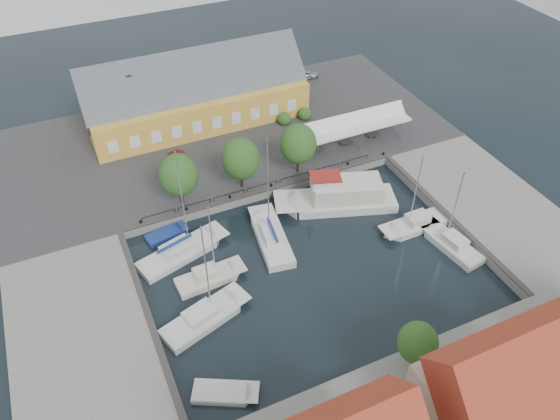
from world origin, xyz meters
name	(u,v)px	position (x,y,z in m)	size (l,w,h in m)	color
ground	(305,257)	(0.00, 0.00, 0.00)	(140.00, 140.00, 0.00)	black
north_quay	(226,138)	(0.00, 23.00, 0.50)	(56.00, 26.00, 1.00)	#2D2D30
west_quay	(85,345)	(-22.00, -2.00, 0.50)	(12.00, 24.00, 1.00)	slate
east_quay	(491,206)	(22.00, -2.00, 0.50)	(12.00, 24.00, 1.00)	slate
quay_edge_fittings	(285,220)	(0.02, 4.75, 1.06)	(56.00, 24.72, 0.40)	#383533
warehouse	(191,96)	(-2.60, 28.36, 4.43)	(28.56, 14.00, 9.55)	gold
tent_canopy	(355,124)	(14.00, 14.50, 3.68)	(14.00, 4.00, 2.83)	white
quay_trees	(241,159)	(-2.00, 12.00, 4.88)	(18.20, 4.20, 6.30)	black
car_silver	(305,74)	(16.08, 32.35, 1.68)	(1.61, 4.01, 1.37)	#A5A7AD
car_red	(182,160)	(-6.99, 18.90, 1.66)	(1.40, 4.02, 1.32)	maroon
center_sailboat	(271,239)	(-2.16, 3.42, 0.36)	(4.07, 9.57, 12.74)	silver
trawler	(340,198)	(7.17, 5.61, 1.02)	(14.04, 8.15, 5.00)	silver
east_boat_b	(414,226)	(12.55, -0.97, 0.26)	(7.51, 2.56, 10.29)	silver
east_boat_c	(451,245)	(14.30, -5.00, 0.26)	(3.43, 7.81, 9.83)	silver
west_boat_a	(182,253)	(-11.24, 5.39, 0.27)	(10.11, 5.40, 12.86)	silver
west_boat_b	(209,279)	(-9.80, 0.95, 0.26)	(7.03, 2.73, 9.64)	beige
west_boat_c	(204,319)	(-11.77, -3.44, 0.26)	(8.95, 5.20, 11.61)	silver
launch_sw	(224,394)	(-12.65, -11.05, 0.09)	(5.63, 4.23, 0.98)	silver
launch_nw	(166,235)	(-11.93, 8.72, 0.09)	(4.70, 2.47, 0.88)	navy
townhouses	(490,417)	(1.93, -23.24, 5.82)	(36.30, 8.50, 12.00)	#BBAD90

